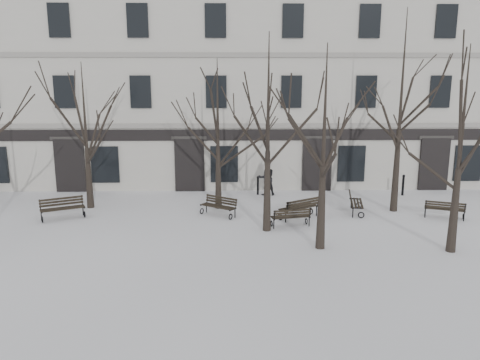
{
  "coord_description": "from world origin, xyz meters",
  "views": [
    {
      "loc": [
        -1.29,
        -17.29,
        5.96
      ],
      "look_at": [
        -0.85,
        3.0,
        1.65
      ],
      "focal_mm": 35.0,
      "sensor_mm": 36.0,
      "label": 1
    }
  ],
  "objects_px": {
    "tree_1": "(268,110)",
    "bench_0": "(62,208)",
    "bench_3": "(219,206)",
    "bench_4": "(300,207)",
    "bench_2": "(445,209)",
    "bench_5": "(355,202)",
    "bench_1": "(291,217)",
    "tree_3": "(463,126)",
    "tree_2": "(325,124)"
  },
  "relations": [
    {
      "from": "bench_2",
      "to": "bench_0",
      "type": "bearing_deg",
      "value": 20.85
    },
    {
      "from": "tree_3",
      "to": "bench_5",
      "type": "xyz_separation_m",
      "value": [
        -2.12,
        5.07,
        -3.98
      ]
    },
    {
      "from": "bench_1",
      "to": "bench_4",
      "type": "bearing_deg",
      "value": -126.09
    },
    {
      "from": "tree_2",
      "to": "bench_4",
      "type": "height_order",
      "value": "tree_2"
    },
    {
      "from": "tree_3",
      "to": "bench_3",
      "type": "xyz_separation_m",
      "value": [
        -8.37,
        4.74,
        -4.01
      ]
    },
    {
      "from": "bench_4",
      "to": "bench_5",
      "type": "distance_m",
      "value": 2.81
    },
    {
      "from": "bench_2",
      "to": "bench_3",
      "type": "bearing_deg",
      "value": 18.0
    },
    {
      "from": "tree_1",
      "to": "tree_3",
      "type": "height_order",
      "value": "tree_1"
    },
    {
      "from": "tree_2",
      "to": "bench_2",
      "type": "height_order",
      "value": "tree_2"
    },
    {
      "from": "tree_3",
      "to": "bench_0",
      "type": "xyz_separation_m",
      "value": [
        -15.25,
        4.4,
        -3.97
      ]
    },
    {
      "from": "bench_2",
      "to": "bench_4",
      "type": "relative_size",
      "value": 0.9
    },
    {
      "from": "tree_2",
      "to": "tree_3",
      "type": "bearing_deg",
      "value": -5.5
    },
    {
      "from": "tree_2",
      "to": "bench_0",
      "type": "distance_m",
      "value": 12.05
    },
    {
      "from": "bench_1",
      "to": "bench_4",
      "type": "distance_m",
      "value": 1.32
    },
    {
      "from": "tree_1",
      "to": "bench_1",
      "type": "bearing_deg",
      "value": 23.28
    },
    {
      "from": "tree_1",
      "to": "bench_0",
      "type": "distance_m",
      "value": 10.06
    },
    {
      "from": "bench_3",
      "to": "tree_2",
      "type": "bearing_deg",
      "value": -13.38
    },
    {
      "from": "bench_0",
      "to": "bench_5",
      "type": "xyz_separation_m",
      "value": [
        13.13,
        0.67,
        -0.01
      ]
    },
    {
      "from": "tree_1",
      "to": "bench_0",
      "type": "relative_size",
      "value": 4.05
    },
    {
      "from": "tree_1",
      "to": "bench_4",
      "type": "relative_size",
      "value": 4.06
    },
    {
      "from": "bench_0",
      "to": "bench_1",
      "type": "distance_m",
      "value": 10.01
    },
    {
      "from": "tree_1",
      "to": "bench_5",
      "type": "xyz_separation_m",
      "value": [
        4.25,
        2.52,
        -4.37
      ]
    },
    {
      "from": "tree_2",
      "to": "bench_3",
      "type": "xyz_separation_m",
      "value": [
        -3.77,
        4.29,
        -4.04
      ]
    },
    {
      "from": "tree_3",
      "to": "bench_4",
      "type": "height_order",
      "value": "tree_3"
    },
    {
      "from": "tree_2",
      "to": "tree_3",
      "type": "xyz_separation_m",
      "value": [
        4.6,
        -0.44,
        -0.04
      ]
    },
    {
      "from": "bench_4",
      "to": "tree_2",
      "type": "bearing_deg",
      "value": 60.73
    },
    {
      "from": "bench_5",
      "to": "bench_1",
      "type": "bearing_deg",
      "value": 134.71
    },
    {
      "from": "tree_2",
      "to": "bench_0",
      "type": "xyz_separation_m",
      "value": [
        -10.65,
        3.96,
        -4.0
      ]
    },
    {
      "from": "bench_2",
      "to": "bench_5",
      "type": "xyz_separation_m",
      "value": [
        -3.7,
        1.06,
        0.04
      ]
    },
    {
      "from": "bench_1",
      "to": "bench_4",
      "type": "xyz_separation_m",
      "value": [
        0.55,
        1.2,
        0.07
      ]
    },
    {
      "from": "bench_0",
      "to": "bench_5",
      "type": "height_order",
      "value": "bench_0"
    },
    {
      "from": "bench_2",
      "to": "bench_4",
      "type": "xyz_separation_m",
      "value": [
        -6.37,
        0.18,
        0.06
      ]
    },
    {
      "from": "bench_5",
      "to": "tree_2",
      "type": "bearing_deg",
      "value": 163.72
    },
    {
      "from": "tree_1",
      "to": "bench_0",
      "type": "xyz_separation_m",
      "value": [
        -8.88,
        1.85,
        -4.36
      ]
    },
    {
      "from": "tree_2",
      "to": "bench_5",
      "type": "height_order",
      "value": "tree_2"
    },
    {
      "from": "bench_3",
      "to": "bench_5",
      "type": "distance_m",
      "value": 6.26
    },
    {
      "from": "bench_5",
      "to": "bench_0",
      "type": "bearing_deg",
      "value": 104.8
    },
    {
      "from": "tree_2",
      "to": "bench_2",
      "type": "xyz_separation_m",
      "value": [
        6.18,
        3.57,
        -4.05
      ]
    },
    {
      "from": "bench_2",
      "to": "bench_3",
      "type": "relative_size",
      "value": 1.01
    },
    {
      "from": "bench_0",
      "to": "bench_5",
      "type": "relative_size",
      "value": 1.02
    },
    {
      "from": "bench_0",
      "to": "bench_1",
      "type": "relative_size",
      "value": 1.13
    },
    {
      "from": "bench_4",
      "to": "tree_1",
      "type": "bearing_deg",
      "value": 13.82
    },
    {
      "from": "tree_1",
      "to": "bench_3",
      "type": "relative_size",
      "value": 4.54
    },
    {
      "from": "tree_2",
      "to": "tree_3",
      "type": "distance_m",
      "value": 4.62
    },
    {
      "from": "tree_1",
      "to": "bench_0",
      "type": "height_order",
      "value": "tree_1"
    },
    {
      "from": "bench_1",
      "to": "bench_2",
      "type": "distance_m",
      "value": 6.99
    },
    {
      "from": "bench_3",
      "to": "bench_4",
      "type": "height_order",
      "value": "bench_4"
    },
    {
      "from": "bench_3",
      "to": "bench_4",
      "type": "bearing_deg",
      "value": 26.62
    },
    {
      "from": "bench_4",
      "to": "bench_5",
      "type": "relative_size",
      "value": 1.02
    },
    {
      "from": "tree_1",
      "to": "bench_2",
      "type": "xyz_separation_m",
      "value": [
        7.96,
        1.46,
        -4.41
      ]
    }
  ]
}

